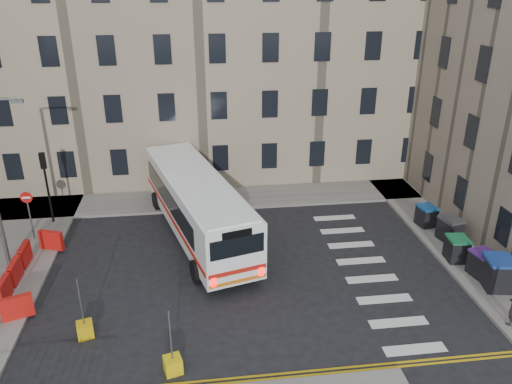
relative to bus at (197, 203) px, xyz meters
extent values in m
plane|color=black|center=(3.90, -4.10, -1.91)|extent=(120.00, 120.00, 0.00)
cube|color=slate|center=(-2.10, 4.50, -1.83)|extent=(36.00, 3.20, 0.15)
cube|color=slate|center=(12.90, -0.10, -1.83)|extent=(2.40, 26.00, 0.15)
cube|color=gray|center=(-3.10, 11.40, 6.09)|extent=(38.00, 10.50, 16.00)
cylinder|color=black|center=(-8.10, 2.40, -0.16)|extent=(0.12, 0.12, 3.20)
cube|color=black|center=(-8.10, 2.40, 1.89)|extent=(0.28, 0.22, 0.90)
cylinder|color=#595B5E|center=(-8.60, 0.40, -0.56)|extent=(0.08, 0.08, 2.40)
cube|color=red|center=(-8.60, 0.40, 0.94)|extent=(0.60, 0.04, 0.60)
cube|color=red|center=(-8.30, -5.10, -1.26)|extent=(0.25, 1.25, 1.00)
cube|color=red|center=(-8.30, -3.60, -1.26)|extent=(0.25, 1.25, 1.00)
cube|color=red|center=(-8.30, -2.10, -1.26)|extent=(0.25, 1.25, 1.00)
cube|color=red|center=(-7.40, -0.80, -1.26)|extent=(1.26, 0.66, 1.00)
cube|color=red|center=(-7.40, -6.40, -1.26)|extent=(1.26, 0.66, 1.00)
cube|color=white|center=(0.00, -0.01, 0.02)|extent=(5.87, 12.41, 2.75)
cube|color=black|center=(-1.48, 0.16, 0.24)|extent=(2.63, 9.36, 1.10)
cube|color=black|center=(1.19, 0.89, 0.24)|extent=(2.63, 9.36, 1.10)
cube|color=black|center=(-1.61, 5.84, 0.29)|extent=(2.35, 0.70, 1.21)
cube|color=black|center=(1.61, -5.86, 0.57)|extent=(2.35, 0.70, 0.88)
cube|color=red|center=(-1.34, -0.38, -0.64)|extent=(3.19, 11.48, 0.20)
cube|color=red|center=(1.34, 0.36, -0.64)|extent=(3.19, 11.48, 0.20)
cube|color=#FF0C0C|center=(0.55, -6.16, -0.92)|extent=(0.25, 0.11, 0.44)
cube|color=#FF0C0C|center=(2.67, -5.58, -0.92)|extent=(0.25, 0.11, 0.44)
cylinder|color=black|center=(-2.41, 3.56, -1.36)|extent=(0.59, 1.14, 1.10)
cylinder|color=black|center=(0.25, 4.29, -1.36)|extent=(0.59, 1.14, 1.10)
cylinder|color=black|center=(-0.19, -4.51, -1.36)|extent=(0.59, 1.14, 1.10)
cylinder|color=black|center=(2.47, -3.78, -1.36)|extent=(0.59, 1.14, 1.10)
cube|color=black|center=(13.04, -6.84, -1.10)|extent=(1.29, 1.43, 1.32)
cube|color=navy|center=(13.04, -6.84, -0.37)|extent=(1.36, 1.50, 0.14)
cube|color=black|center=(12.91, -5.85, -1.21)|extent=(1.08, 1.19, 1.09)
cube|color=#4A1E73|center=(12.91, -5.85, -0.61)|extent=(1.13, 1.25, 0.11)
cube|color=black|center=(12.43, -4.40, -1.22)|extent=(0.98, 1.11, 1.08)
cube|color=#186D3E|center=(12.43, -4.40, -0.62)|extent=(1.03, 1.16, 0.11)
cube|color=black|center=(13.07, -2.46, -1.20)|extent=(1.14, 1.25, 1.13)
cube|color=#363638|center=(13.07, -2.46, -0.57)|extent=(1.20, 1.31, 0.12)
cube|color=black|center=(12.58, -0.70, -1.24)|extent=(1.00, 1.11, 1.03)
cube|color=navy|center=(12.58, -0.70, -0.67)|extent=(1.05, 1.16, 0.11)
cube|color=gold|center=(-4.54, -7.73, -1.61)|extent=(0.73, 0.73, 0.60)
cube|color=gold|center=(-1.10, -10.10, -1.61)|extent=(0.74, 0.74, 0.60)
camera|label=1|loc=(0.06, -24.07, 11.02)|focal=35.00mm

